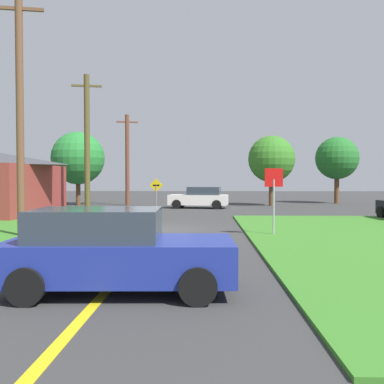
# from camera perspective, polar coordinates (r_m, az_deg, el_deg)

# --- Properties ---
(ground_plane) EXTENTS (120.00, 120.00, 0.00)m
(ground_plane) POSITION_cam_1_polar(r_m,az_deg,el_deg) (18.71, -4.11, -5.01)
(ground_plane) COLOR #373737
(lane_stripe_center) EXTENTS (0.20, 14.00, 0.01)m
(lane_stripe_center) POSITION_cam_1_polar(r_m,az_deg,el_deg) (10.88, -8.58, -9.89)
(lane_stripe_center) COLOR yellow
(lane_stripe_center) RESTS_ON ground
(stop_sign) EXTENTS (0.71, 0.11, 2.62)m
(stop_sign) POSITION_cam_1_polar(r_m,az_deg,el_deg) (16.45, 11.04, 0.42)
(stop_sign) COLOR #9EA0A8
(stop_sign) RESTS_ON ground
(car_approaching_junction) EXTENTS (4.63, 2.58, 1.62)m
(car_approaching_junction) POSITION_cam_1_polar(r_m,az_deg,el_deg) (31.86, 1.08, -0.76)
(car_approaching_junction) COLOR white
(car_approaching_junction) RESTS_ON ground
(car_behind_on_main_road) EXTENTS (4.45, 2.22, 1.62)m
(car_behind_on_main_road) POSITION_cam_1_polar(r_m,az_deg,el_deg) (8.39, -10.49, -7.82)
(car_behind_on_main_road) COLOR navy
(car_behind_on_main_road) RESTS_ON ground
(utility_pole_near) EXTENTS (1.79, 0.45, 9.30)m
(utility_pole_near) POSITION_cam_1_polar(r_m,az_deg,el_deg) (17.29, -22.34, 10.22)
(utility_pole_near) COLOR brown
(utility_pole_near) RESTS_ON ground
(utility_pole_mid) EXTENTS (1.79, 0.43, 8.54)m
(utility_pole_mid) POSITION_cam_1_polar(r_m,az_deg,el_deg) (26.47, -14.07, 6.38)
(utility_pole_mid) COLOR brown
(utility_pole_mid) RESTS_ON ground
(utility_pole_far) EXTENTS (1.77, 0.60, 7.61)m
(utility_pole_far) POSITION_cam_1_polar(r_m,az_deg,el_deg) (35.80, -8.78, 4.44)
(utility_pole_far) COLOR brown
(utility_pole_far) RESTS_ON ground
(direction_sign) EXTENTS (0.90, 0.19, 2.26)m
(direction_sign) POSITION_cam_1_polar(r_m,az_deg,el_deg) (27.62, -4.88, 0.07)
(direction_sign) COLOR slate
(direction_sign) RESTS_ON ground
(oak_tree_left) EXTENTS (4.44, 4.44, 6.20)m
(oak_tree_left) POSITION_cam_1_polar(r_m,az_deg,el_deg) (36.72, -15.23, 4.44)
(oak_tree_left) COLOR brown
(oak_tree_left) RESTS_ON ground
(pine_tree_center) EXTENTS (3.86, 3.86, 5.81)m
(pine_tree_center) POSITION_cam_1_polar(r_m,az_deg,el_deg) (35.44, 10.74, 4.40)
(pine_tree_center) COLOR brown
(pine_tree_center) RESTS_ON ground
(oak_tree_right) EXTENTS (3.85, 3.85, 6.05)m
(oak_tree_right) POSITION_cam_1_polar(r_m,az_deg,el_deg) (40.42, 19.09, 4.35)
(oak_tree_right) COLOR brown
(oak_tree_right) RESTS_ON ground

